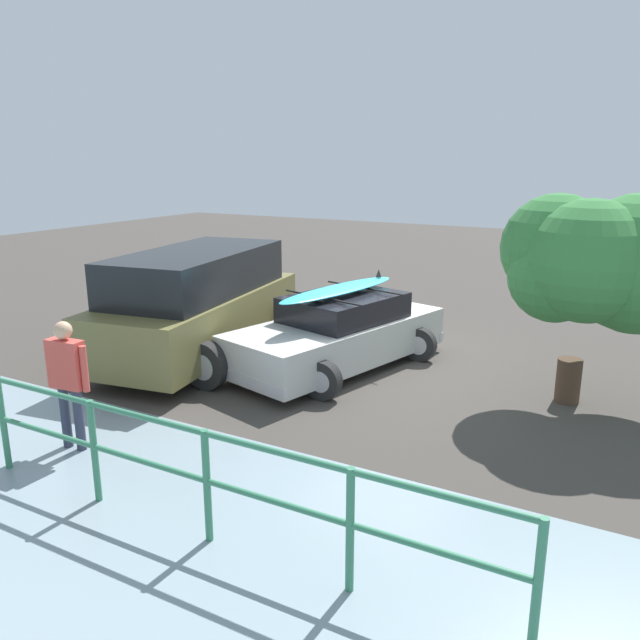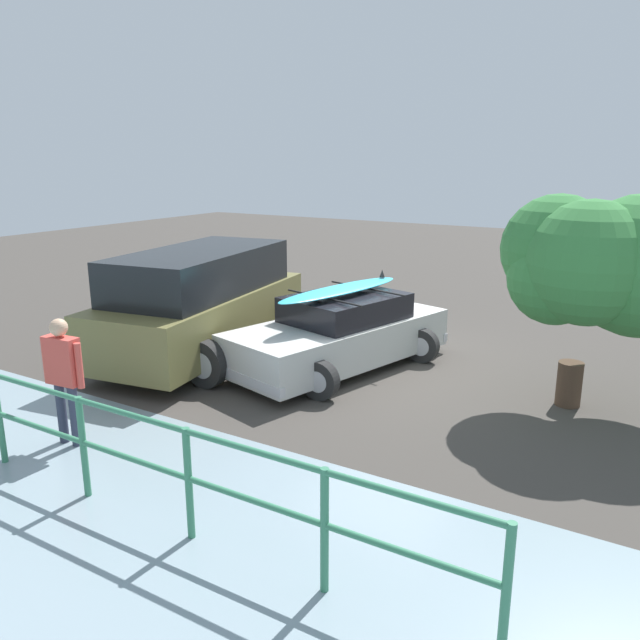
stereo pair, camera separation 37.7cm
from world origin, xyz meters
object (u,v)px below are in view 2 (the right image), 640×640
at_px(suv_car, 202,302).
at_px(bush_near_left, 601,265).
at_px(person_bystander, 63,370).
at_px(sedan_car, 340,333).

height_order(suv_car, bush_near_left, bush_near_left).
bearing_deg(person_bystander, suv_car, -74.69).
xyz_separation_m(sedan_car, bush_near_left, (-3.83, -0.18, 1.45)).
bearing_deg(suv_car, person_bystander, 105.31).
height_order(suv_car, person_bystander, suv_car).
bearing_deg(bush_near_left, sedan_car, 2.68).
distance_m(sedan_car, bush_near_left, 4.10).
relative_size(sedan_car, bush_near_left, 1.42).
distance_m(person_bystander, bush_near_left, 6.94).
height_order(sedan_car, bush_near_left, bush_near_left).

